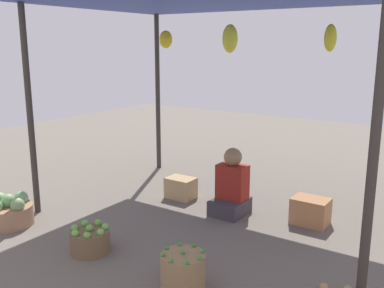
{
  "coord_description": "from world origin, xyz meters",
  "views": [
    {
      "loc": [
        2.4,
        -4.18,
        1.93
      ],
      "look_at": [
        0.0,
        -0.61,
        0.95
      ],
      "focal_mm": 41.07,
      "sensor_mm": 36.0,
      "label": 1
    }
  ],
  "objects_px": {
    "basket_green_apples": "(90,240)",
    "vendor_person": "(231,189)",
    "wooden_crate_near_vendor": "(310,211)",
    "basket_cabbages": "(9,212)",
    "basket_green_chilies": "(183,271)",
    "wooden_crate_stacked_rear": "(181,188)"
  },
  "relations": [
    {
      "from": "basket_cabbages",
      "to": "basket_green_chilies",
      "type": "relative_size",
      "value": 1.36
    },
    {
      "from": "vendor_person",
      "to": "basket_cabbages",
      "type": "relative_size",
      "value": 1.57
    },
    {
      "from": "basket_green_apples",
      "to": "vendor_person",
      "type": "bearing_deg",
      "value": 68.54
    },
    {
      "from": "vendor_person",
      "to": "wooden_crate_near_vendor",
      "type": "bearing_deg",
      "value": 13.63
    },
    {
      "from": "vendor_person",
      "to": "wooden_crate_stacked_rear",
      "type": "height_order",
      "value": "vendor_person"
    },
    {
      "from": "vendor_person",
      "to": "basket_green_apples",
      "type": "xyz_separation_m",
      "value": [
        -0.63,
        -1.61,
        -0.18
      ]
    },
    {
      "from": "wooden_crate_near_vendor",
      "to": "wooden_crate_stacked_rear",
      "type": "relative_size",
      "value": 1.08
    },
    {
      "from": "vendor_person",
      "to": "basket_green_chilies",
      "type": "height_order",
      "value": "vendor_person"
    },
    {
      "from": "basket_green_chilies",
      "to": "basket_cabbages",
      "type": "bearing_deg",
      "value": -179.73
    },
    {
      "from": "basket_cabbages",
      "to": "basket_green_chilies",
      "type": "bearing_deg",
      "value": 0.27
    },
    {
      "from": "vendor_person",
      "to": "wooden_crate_stacked_rear",
      "type": "bearing_deg",
      "value": 172.52
    },
    {
      "from": "vendor_person",
      "to": "basket_cabbages",
      "type": "distance_m",
      "value": 2.47
    },
    {
      "from": "basket_cabbages",
      "to": "basket_green_apples",
      "type": "height_order",
      "value": "basket_cabbages"
    },
    {
      "from": "basket_green_apples",
      "to": "wooden_crate_near_vendor",
      "type": "relative_size",
      "value": 0.97
    },
    {
      "from": "vendor_person",
      "to": "wooden_crate_near_vendor",
      "type": "xyz_separation_m",
      "value": [
        0.87,
        0.21,
        -0.15
      ]
    },
    {
      "from": "basket_green_chilies",
      "to": "wooden_crate_stacked_rear",
      "type": "bearing_deg",
      "value": 125.83
    },
    {
      "from": "basket_green_apples",
      "to": "basket_cabbages",
      "type": "bearing_deg",
      "value": -178.21
    },
    {
      "from": "vendor_person",
      "to": "wooden_crate_near_vendor",
      "type": "distance_m",
      "value": 0.91
    },
    {
      "from": "basket_green_chilies",
      "to": "vendor_person",
      "type": "bearing_deg",
      "value": 105.84
    },
    {
      "from": "basket_green_apples",
      "to": "wooden_crate_stacked_rear",
      "type": "xyz_separation_m",
      "value": [
        -0.16,
        1.71,
        0.02
      ]
    },
    {
      "from": "basket_cabbages",
      "to": "basket_green_chilies",
      "type": "xyz_separation_m",
      "value": [
        2.3,
        0.01,
        0.0
      ]
    },
    {
      "from": "wooden_crate_near_vendor",
      "to": "basket_green_chilies",
      "type": "bearing_deg",
      "value": -102.49
    }
  ]
}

